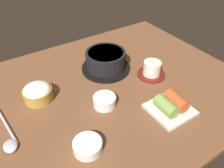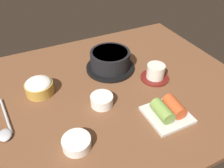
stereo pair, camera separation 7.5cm
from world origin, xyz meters
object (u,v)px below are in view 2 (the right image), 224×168
Objects in this scene: kimchi_plate at (168,111)px; side_bowl_near at (77,143)px; banchan_cup_center at (102,100)px; spoon at (5,128)px; tea_cup_with_saucer at (155,73)px; stone_pot at (110,61)px; rice_bowl at (39,86)px.

kimchi_plate reaches higher than side_bowl_near.
banchan_cup_center reaches higher than spoon.
tea_cup_with_saucer is 18.78cm from kimchi_plate.
stone_pot is 2.41× the size of side_bowl_near.
side_bowl_near is at bearing -80.81° from rice_bowl.
rice_bowl is 26.45cm from side_bowl_near.
tea_cup_with_saucer is 38.86cm from side_bowl_near.
banchan_cup_center is at bearing 139.99° from kimchi_plate.
side_bowl_near is 21.80cm from spoon.
tea_cup_with_saucer is (12.13, -12.78, -1.17)cm from stone_pot.
side_bowl_near is at bearing -129.12° from stone_pot.
rice_bowl reaches higher than spoon.
side_bowl_near reaches higher than spoon.
rice_bowl is at bearing 139.65° from kimchi_plate.
banchan_cup_center is at bearing -122.96° from stone_pot.
stone_pot reaches higher than side_bowl_near.
stone_pot is 1.01× the size of spoon.
banchan_cup_center is 29.04cm from spoon.
kimchi_plate is (15.75, -13.22, 0.25)cm from banchan_cup_center.
kimchi_plate is at bearing -80.89° from stone_pot.
rice_bowl is 0.51× the size of spoon.
tea_cup_with_saucer reaches higher than rice_bowl.
tea_cup_with_saucer is at bearing -46.49° from stone_pot.
tea_cup_with_saucer reaches higher than banchan_cup_center.
kimchi_plate reaches higher than banchan_cup_center.
rice_bowl is at bearing 139.34° from banchan_cup_center.
rice_bowl is at bearing -174.63° from stone_pot.
rice_bowl is 40.95cm from tea_cup_with_saucer.
stone_pot is 20.18cm from banchan_cup_center.
rice_bowl is (-27.53, -2.59, -0.94)cm from stone_pot.
side_bowl_near is at bearing -40.63° from spoon.
banchan_cup_center is at bearing -4.67° from spoon.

